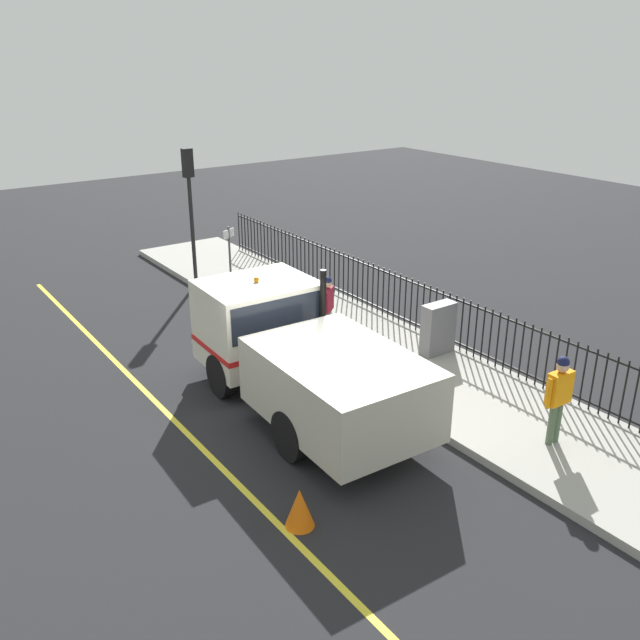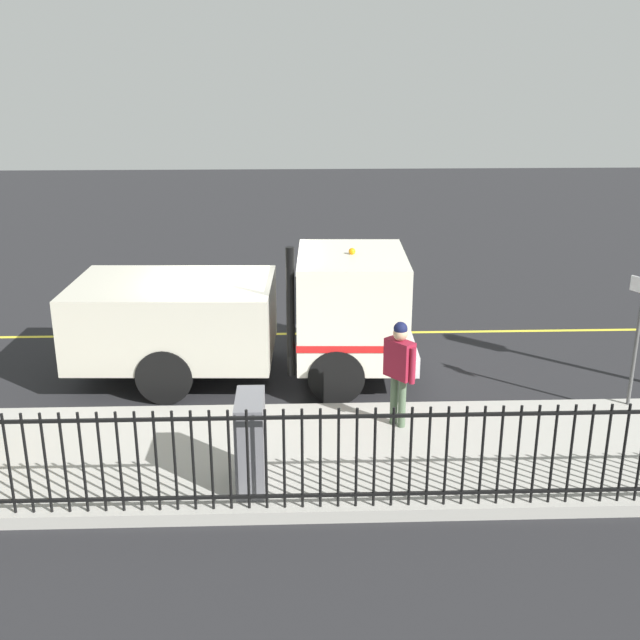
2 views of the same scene
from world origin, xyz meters
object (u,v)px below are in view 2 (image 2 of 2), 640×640
object	(u,v)px
traffic_cone	(111,325)
worker_standing	(399,363)
work_truck	(267,311)
utility_cabinet	(251,442)
street_sign	(639,324)

from	to	relation	value
traffic_cone	worker_standing	bearing A→B (deg)	50.39
work_truck	worker_standing	size ratio (longest dim) A/B	3.66
work_truck	traffic_cone	size ratio (longest dim) A/B	9.05
utility_cabinet	street_sign	size ratio (longest dim) A/B	0.57
traffic_cone	street_sign	bearing A→B (deg)	67.46
utility_cabinet	work_truck	bearing A→B (deg)	178.61
utility_cabinet	street_sign	xyz separation A→B (m)	(-2.30, 6.04, 0.76)
worker_standing	street_sign	world-z (taller)	street_sign
street_sign	worker_standing	bearing A→B (deg)	-81.19
work_truck	worker_standing	distance (m)	3.14
work_truck	utility_cabinet	xyz separation A→B (m)	(4.06, -0.10, -0.49)
worker_standing	traffic_cone	distance (m)	7.01
worker_standing	traffic_cone	size ratio (longest dim) A/B	2.47
utility_cabinet	traffic_cone	world-z (taller)	utility_cabinet
work_truck	utility_cabinet	size ratio (longest dim) A/B	4.90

